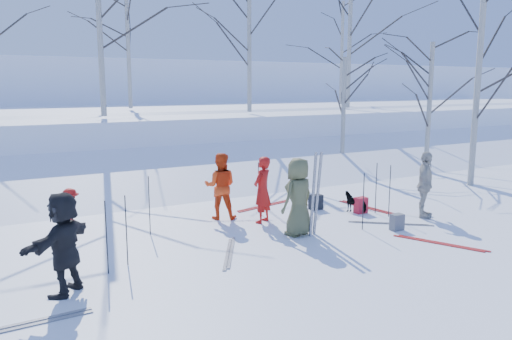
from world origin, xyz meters
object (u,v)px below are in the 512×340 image
skier_olive_center (298,197)px  backpack_dark (316,202)px  skier_redor_behind (220,186)px  skier_grey_west (64,243)px  skier_cream_east (425,185)px  backpack_red (361,205)px  backpack_grey (397,222)px  skier_red_north (262,190)px  skier_red_seated (71,212)px  dog (356,202)px

skier_olive_center → backpack_dark: (1.73, 1.72, -0.68)m
skier_redor_behind → skier_grey_west: bearing=64.4°
skier_olive_center → skier_cream_east: bearing=159.5°
skier_redor_behind → backpack_dark: 2.76m
backpack_red → backpack_grey: (-0.31, -1.62, -0.02)m
skier_olive_center → skier_red_north: 1.31m
skier_red_seated → dog: bearing=-98.3°
skier_cream_east → backpack_grey: bearing=162.1°
skier_red_seated → backpack_red: 7.18m
skier_red_north → skier_grey_west: 5.32m
skier_redor_behind → skier_cream_east: bearing=-178.9°
skier_red_north → skier_red_seated: skier_red_north is taller
skier_red_north → dog: size_ratio=2.54×
skier_red_north → backpack_dark: (1.91, 0.42, -0.62)m
skier_olive_center → skier_cream_east: (3.65, -0.29, -0.03)m
dog → backpack_dark: size_ratio=1.61×
skier_grey_west → backpack_red: (7.58, 1.66, -0.63)m
skier_red_north → skier_redor_behind: size_ratio=0.98×
skier_red_seated → skier_olive_center: bearing=-114.8°
skier_olive_center → skier_cream_east: skier_olive_center is taller
skier_cream_east → skier_grey_west: skier_cream_east is taller
skier_olive_center → skier_red_seated: skier_olive_center is taller
skier_red_seated → skier_redor_behind: bearing=-91.0°
dog → backpack_grey: (-0.25, -1.77, -0.08)m
skier_cream_east → backpack_grey: size_ratio=4.45×
skier_grey_west → skier_red_north: bearing=157.0°
skier_cream_east → skier_red_seated: bearing=124.2°
backpack_grey → dog: bearing=82.0°
skier_cream_east → dog: 1.81m
skier_red_north → backpack_dark: size_ratio=4.08×
skier_grey_west → skier_cream_east: bearing=136.9°
skier_olive_center → skier_redor_behind: skier_olive_center is taller
skier_red_north → skier_olive_center: bearing=67.2°
skier_olive_center → skier_red_seated: size_ratio=1.61×
skier_redor_behind → backpack_red: skier_redor_behind is taller
skier_grey_west → dog: (7.53, 1.81, -0.57)m
skier_cream_east → skier_olive_center: bearing=137.7°
dog → backpack_red: (0.06, -0.15, -0.06)m
backpack_red → backpack_grey: 1.65m
skier_redor_behind → skier_grey_west: size_ratio=1.00×
backpack_dark → dog: bearing=-45.3°
skier_red_north → backpack_red: (2.71, -0.48, -0.61)m
skier_red_north → skier_cream_east: skier_cream_east is taller
skier_cream_east → backpack_red: 1.69m
skier_redor_behind → skier_red_seated: 3.56m
skier_cream_east → skier_grey_west: 8.71m
skier_olive_center → backpack_dark: 2.53m
backpack_grey → backpack_dark: (-0.50, 2.52, 0.01)m
dog → backpack_red: bearing=81.1°
skier_olive_center → skier_red_north: bearing=-98.1°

